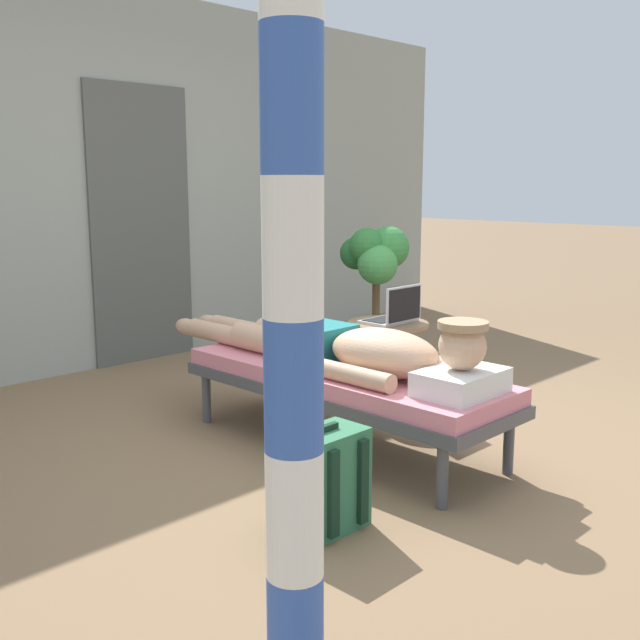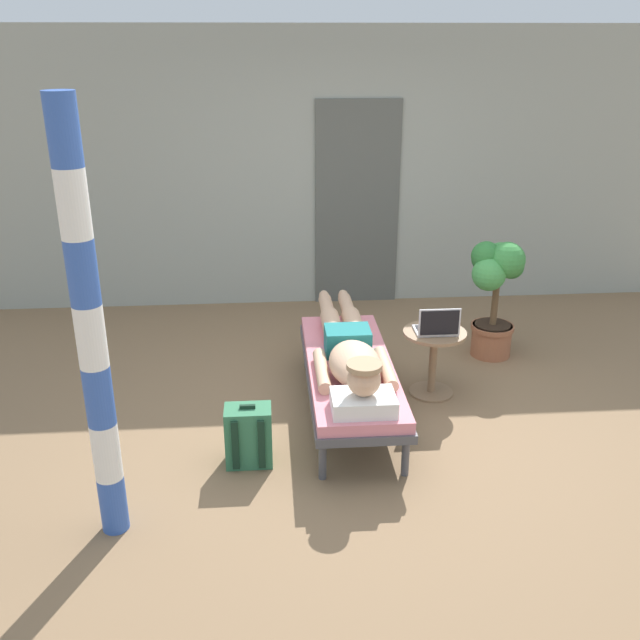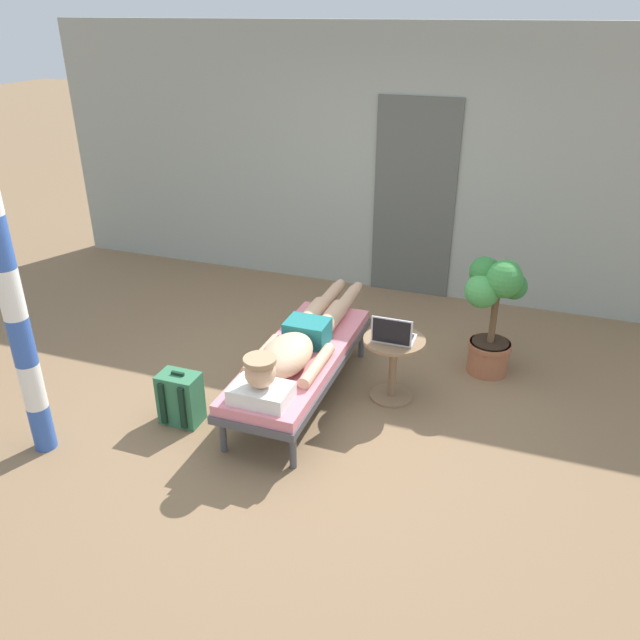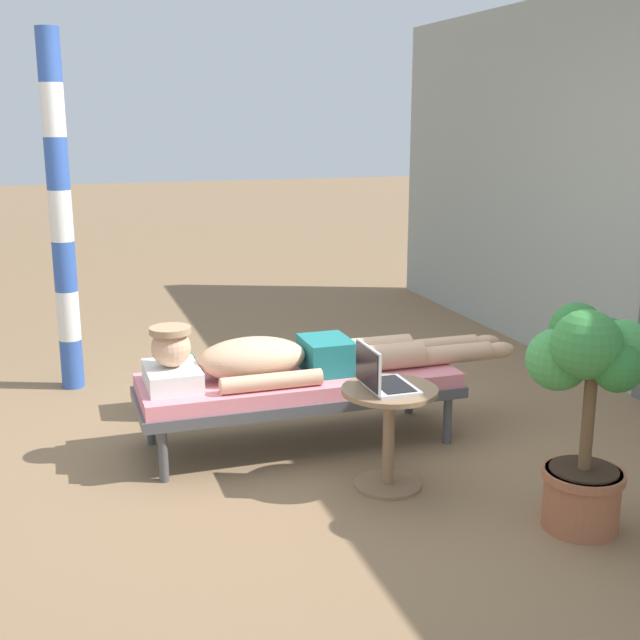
{
  "view_description": "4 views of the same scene",
  "coord_description": "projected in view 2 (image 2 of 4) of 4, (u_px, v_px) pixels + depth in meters",
  "views": [
    {
      "loc": [
        -2.82,
        -2.3,
        1.34
      ],
      "look_at": [
        -0.25,
        0.22,
        0.67
      ],
      "focal_mm": 41.76,
      "sensor_mm": 36.0,
      "label": 1
    },
    {
      "loc": [
        -0.7,
        -4.35,
        2.6
      ],
      "look_at": [
        -0.33,
        0.32,
        0.69
      ],
      "focal_mm": 39.48,
      "sensor_mm": 36.0,
      "label": 2
    },
    {
      "loc": [
        1.46,
        -3.76,
        2.8
      ],
      "look_at": [
        -0.05,
        0.41,
        0.6
      ],
      "focal_mm": 35.43,
      "sensor_mm": 36.0,
      "label": 3
    },
    {
      "loc": [
        4.09,
        -1.09,
        1.82
      ],
      "look_at": [
        -0.25,
        0.35,
        0.69
      ],
      "focal_mm": 46.05,
      "sensor_mm": 36.0,
      "label": 4
    }
  ],
  "objects": [
    {
      "name": "porch_post",
      "position": [
        91.0,
        336.0,
        3.55
      ],
      "size": [
        0.15,
        0.15,
        2.38
      ],
      "color": "#3359B2",
      "rests_on": "ground"
    },
    {
      "name": "laptop",
      "position": [
        437.0,
        327.0,
        5.23
      ],
      "size": [
        0.31,
        0.24,
        0.23
      ],
      "color": "silver",
      "rests_on": "side_table"
    },
    {
      "name": "potted_plant",
      "position": [
        495.0,
        284.0,
        5.91
      ],
      "size": [
        0.48,
        0.49,
        1.03
      ],
      "color": "#9E5B3D",
      "rests_on": "ground"
    },
    {
      "name": "side_table",
      "position": [
        434.0,
        352.0,
        5.37
      ],
      "size": [
        0.48,
        0.48,
        0.52
      ],
      "color": "#8C6B4C",
      "rests_on": "ground"
    },
    {
      "name": "house_door_panel",
      "position": [
        357.0,
        205.0,
        7.03
      ],
      "size": [
        0.84,
        0.03,
        2.04
      ],
      "primitive_type": "cube",
      "color": "#545651",
      "rests_on": "ground"
    },
    {
      "name": "ground_plane",
      "position": [
        370.0,
        425.0,
        5.05
      ],
      "size": [
        40.0,
        40.0,
        0.0
      ],
      "primitive_type": "plane",
      "color": "#846647"
    },
    {
      "name": "person_reclining",
      "position": [
        351.0,
        351.0,
        4.98
      ],
      "size": [
        0.53,
        2.17,
        0.33
      ],
      "color": "white",
      "rests_on": "lounge_chair"
    },
    {
      "name": "house_wall_back",
      "position": [
        322.0,
        170.0,
        6.98
      ],
      "size": [
        7.6,
        0.2,
        2.7
      ],
      "primitive_type": "cube",
      "color": "#999E93",
      "rests_on": "ground"
    },
    {
      "name": "lounge_chair",
      "position": [
        350.0,
        371.0,
        5.08
      ],
      "size": [
        0.63,
        1.81,
        0.42
      ],
      "color": "#4C4C51",
      "rests_on": "ground"
    },
    {
      "name": "backpack",
      "position": [
        249.0,
        436.0,
        4.54
      ],
      "size": [
        0.3,
        0.26,
        0.42
      ],
      "color": "#33724C",
      "rests_on": "ground"
    }
  ]
}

